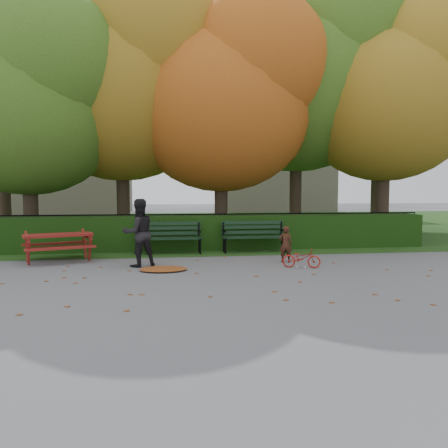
{
  "coord_description": "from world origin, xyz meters",
  "views": [
    {
      "loc": [
        -1.46,
        -8.4,
        1.78
      ],
      "look_at": [
        -0.09,
        1.33,
        1.0
      ],
      "focal_mm": 35.0,
      "sensor_mm": 36.0,
      "label": 1
    }
  ],
  "objects": [
    {
      "name": "adult",
      "position": [
        -2.01,
        1.77,
        0.78
      ],
      "size": [
        0.94,
        0.86,
        1.57
      ],
      "primitive_type": "imported",
      "rotation": [
        0.0,
        0.0,
        3.57
      ],
      "color": "black",
      "rests_on": "ground"
    },
    {
      "name": "iron_fence",
      "position": [
        0.0,
        5.3,
        0.54
      ],
      "size": [
        14.0,
        0.04,
        1.02
      ],
      "color": "black",
      "rests_on": "ground"
    },
    {
      "name": "ground",
      "position": [
        0.0,
        0.0,
        0.0
      ],
      "size": [
        90.0,
        90.0,
        0.0
      ],
      "primitive_type": "plane",
      "color": "slate",
      "rests_on": "ground"
    },
    {
      "name": "building_right",
      "position": [
        8.0,
        28.0,
        6.0
      ],
      "size": [
        9.0,
        6.0,
        12.0
      ],
      "primitive_type": "cube",
      "color": "tan",
      "rests_on": "ground"
    },
    {
      "name": "tree_a",
      "position": [
        -5.19,
        5.58,
        4.52
      ],
      "size": [
        5.88,
        5.6,
        7.48
      ],
      "color": "#2F2319",
      "rests_on": "ground"
    },
    {
      "name": "tree_c",
      "position": [
        0.83,
        5.96,
        4.82
      ],
      "size": [
        6.3,
        6.0,
        8.0
      ],
      "color": "#2F2319",
      "rests_on": "ground"
    },
    {
      "name": "leaf_pile",
      "position": [
        -1.46,
        1.16,
        0.04
      ],
      "size": [
        1.15,
        0.89,
        0.07
      ],
      "primitive_type": "ellipsoid",
      "rotation": [
        0.0,
        0.0,
        0.16
      ],
      "color": "brown",
      "rests_on": "ground"
    },
    {
      "name": "tree_f",
      "position": [
        -7.13,
        9.24,
        5.69
      ],
      "size": [
        6.93,
        6.6,
        9.19
      ],
      "color": "#2F2319",
      "rests_on": "ground"
    },
    {
      "name": "tree_d",
      "position": [
        3.88,
        7.23,
        5.98
      ],
      "size": [
        7.14,
        6.8,
        9.58
      ],
      "color": "#2F2319",
      "rests_on": "ground"
    },
    {
      "name": "tree_e",
      "position": [
        6.52,
        5.77,
        5.08
      ],
      "size": [
        6.09,
        5.8,
        8.16
      ],
      "color": "#2F2319",
      "rests_on": "ground"
    },
    {
      "name": "leaf_scatter",
      "position": [
        0.0,
        0.3,
        0.01
      ],
      "size": [
        9.0,
        5.7,
        0.01
      ],
      "primitive_type": null,
      "color": "brown",
      "rests_on": "ground"
    },
    {
      "name": "tree_g",
      "position": [
        8.33,
        9.76,
        5.37
      ],
      "size": [
        6.3,
        6.0,
        8.55
      ],
      "color": "#2F2319",
      "rests_on": "ground"
    },
    {
      "name": "bench_left",
      "position": [
        -1.3,
        3.7,
        0.52
      ],
      "size": [
        1.8,
        0.57,
        0.88
      ],
      "color": "black",
      "rests_on": "ground"
    },
    {
      "name": "picnic_table",
      "position": [
        -4.03,
        2.78,
        0.53
      ],
      "size": [
        1.94,
        1.75,
        0.78
      ],
      "rotation": [
        0.0,
        0.0,
        0.34
      ],
      "color": "maroon",
      "rests_on": "ground"
    },
    {
      "name": "child",
      "position": [
        1.51,
        1.86,
        0.45
      ],
      "size": [
        0.37,
        0.28,
        0.89
      ],
      "primitive_type": "imported",
      "rotation": [
        0.0,
        0.0,
        2.91
      ],
      "color": "#3B1E13",
      "rests_on": "ground"
    },
    {
      "name": "grass_strip",
      "position": [
        0.0,
        14.0,
        0.01
      ],
      "size": [
        90.0,
        90.0,
        0.0
      ],
      "primitive_type": "plane",
      "color": "#1C3E14",
      "rests_on": "ground"
    },
    {
      "name": "bench_right",
      "position": [
        1.1,
        3.7,
        0.52
      ],
      "size": [
        1.8,
        0.57,
        0.88
      ],
      "color": "black",
      "rests_on": "ground"
    },
    {
      "name": "building_left",
      "position": [
        -9.0,
        26.0,
        7.5
      ],
      "size": [
        10.0,
        7.0,
        15.0
      ],
      "primitive_type": "cube",
      "color": "tan",
      "rests_on": "ground"
    },
    {
      "name": "bicycle",
      "position": [
        1.66,
        1.08,
        0.22
      ],
      "size": [
        0.91,
        0.55,
        0.45
      ],
      "primitive_type": "imported",
      "rotation": [
        0.0,
        0.0,
        1.25
      ],
      "color": "#B41810",
      "rests_on": "ground"
    },
    {
      "name": "hedge",
      "position": [
        0.0,
        4.5,
        0.5
      ],
      "size": [
        13.0,
        0.9,
        1.0
      ],
      "primitive_type": "cube",
      "color": "black",
      "rests_on": "ground"
    },
    {
      "name": "tree_b",
      "position": [
        -2.44,
        6.75,
        5.4
      ],
      "size": [
        6.72,
        6.4,
        8.79
      ],
      "color": "#2F2319",
      "rests_on": "ground"
    }
  ]
}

